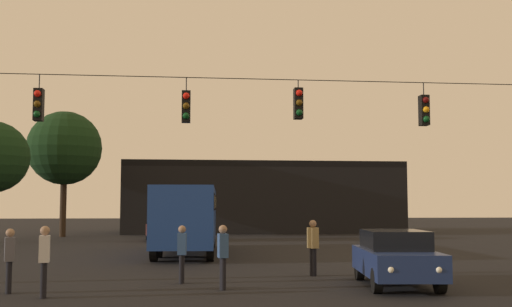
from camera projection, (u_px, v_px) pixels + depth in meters
name	position (u px, v px, depth m)	size (l,w,h in m)	color
ground_plane	(218.00, 252.00, 29.88)	(168.00, 168.00, 0.00)	black
overhead_signal_span	(238.00, 147.00, 18.82)	(18.38, 0.44, 6.91)	black
city_bus	(188.00, 213.00, 29.07)	(3.07, 11.11, 3.00)	navy
car_near_right	(396.00, 257.00, 17.22)	(2.30, 4.49, 1.52)	navy
car_far_left	(161.00, 228.00, 39.48)	(2.19, 4.46, 1.52)	#511919
pedestrian_crossing_left	(313.00, 244.00, 19.75)	(0.33, 0.41, 1.75)	black
pedestrian_crossing_center	(223.00, 253.00, 16.46)	(0.28, 0.39, 1.69)	black
pedestrian_crossing_right	(182.00, 251.00, 17.83)	(0.26, 0.38, 1.64)	black
pedestrian_near_bus	(9.00, 257.00, 15.78)	(0.34, 0.42, 1.62)	black
pedestrian_trailing	(44.00, 257.00, 14.99)	(0.29, 0.39, 1.71)	black
corner_building	(260.00, 198.00, 53.72)	(22.51, 10.28, 5.76)	black
tree_left_silhouette	(65.00, 148.00, 45.02)	(5.30, 5.30, 9.00)	#2D2116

